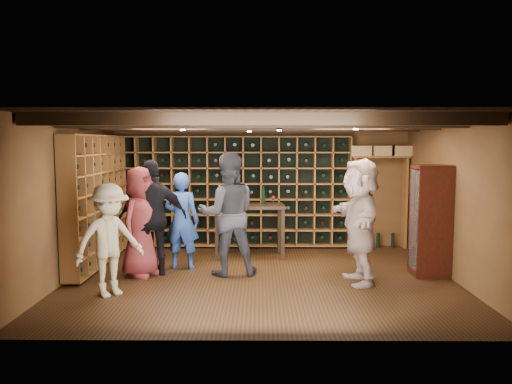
{
  "coord_description": "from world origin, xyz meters",
  "views": [
    {
      "loc": [
        -0.02,
        -7.71,
        2.14
      ],
      "look_at": [
        -0.08,
        0.2,
        1.35
      ],
      "focal_mm": 35.0,
      "sensor_mm": 36.0,
      "label": 1
    }
  ],
  "objects_px": {
    "man_blue_shirt": "(182,220)",
    "guest_beige": "(360,221)",
    "guest_red_floral": "(141,222)",
    "guest_woman_black": "(153,218)",
    "display_cabinet": "(430,223)",
    "guest_khaki": "(109,240)",
    "tasting_table": "(249,211)",
    "man_grey_suit": "(228,214)"
  },
  "relations": [
    {
      "from": "man_blue_shirt",
      "to": "tasting_table",
      "type": "bearing_deg",
      "value": -134.33
    },
    {
      "from": "man_blue_shirt",
      "to": "tasting_table",
      "type": "xyz_separation_m",
      "value": [
        1.12,
        0.84,
        0.04
      ]
    },
    {
      "from": "display_cabinet",
      "to": "guest_beige",
      "type": "relative_size",
      "value": 0.92
    },
    {
      "from": "display_cabinet",
      "to": "tasting_table",
      "type": "relative_size",
      "value": 1.29
    },
    {
      "from": "guest_khaki",
      "to": "display_cabinet",
      "type": "bearing_deg",
      "value": -30.55
    },
    {
      "from": "guest_woman_black",
      "to": "guest_khaki",
      "type": "distance_m",
      "value": 1.16
    },
    {
      "from": "guest_khaki",
      "to": "man_blue_shirt",
      "type": "bearing_deg",
      "value": 19.75
    },
    {
      "from": "guest_woman_black",
      "to": "display_cabinet",
      "type": "bearing_deg",
      "value": 159.7
    },
    {
      "from": "display_cabinet",
      "to": "man_grey_suit",
      "type": "xyz_separation_m",
      "value": [
        -3.24,
        0.03,
        0.13
      ]
    },
    {
      "from": "tasting_table",
      "to": "display_cabinet",
      "type": "bearing_deg",
      "value": -27.91
    },
    {
      "from": "man_blue_shirt",
      "to": "guest_red_floral",
      "type": "height_order",
      "value": "guest_red_floral"
    },
    {
      "from": "man_grey_suit",
      "to": "guest_red_floral",
      "type": "xyz_separation_m",
      "value": [
        -1.38,
        -0.09,
        -0.11
      ]
    },
    {
      "from": "guest_red_floral",
      "to": "guest_woman_black",
      "type": "bearing_deg",
      "value": -51.43
    },
    {
      "from": "guest_red_floral",
      "to": "tasting_table",
      "type": "xyz_separation_m",
      "value": [
        1.69,
        1.33,
        -0.02
      ]
    },
    {
      "from": "display_cabinet",
      "to": "tasting_table",
      "type": "bearing_deg",
      "value": 156.66
    },
    {
      "from": "man_blue_shirt",
      "to": "guest_beige",
      "type": "distance_m",
      "value": 2.97
    },
    {
      "from": "tasting_table",
      "to": "man_blue_shirt",
      "type": "bearing_deg",
      "value": -147.82
    },
    {
      "from": "man_grey_suit",
      "to": "guest_woman_black",
      "type": "xyz_separation_m",
      "value": [
        -1.2,
        -0.04,
        -0.06
      ]
    },
    {
      "from": "display_cabinet",
      "to": "guest_red_floral",
      "type": "relative_size",
      "value": 1.0
    },
    {
      "from": "display_cabinet",
      "to": "guest_red_floral",
      "type": "xyz_separation_m",
      "value": [
        -4.62,
        -0.06,
        0.02
      ]
    },
    {
      "from": "guest_red_floral",
      "to": "guest_woman_black",
      "type": "height_order",
      "value": "guest_woman_black"
    },
    {
      "from": "guest_beige",
      "to": "display_cabinet",
      "type": "bearing_deg",
      "value": 106.3
    },
    {
      "from": "display_cabinet",
      "to": "guest_khaki",
      "type": "xyz_separation_m",
      "value": [
        -4.83,
        -1.1,
        -0.07
      ]
    },
    {
      "from": "display_cabinet",
      "to": "guest_beige",
      "type": "distance_m",
      "value": 1.29
    },
    {
      "from": "guest_red_floral",
      "to": "guest_beige",
      "type": "bearing_deg",
      "value": -73.44
    },
    {
      "from": "guest_red_floral",
      "to": "tasting_table",
      "type": "distance_m",
      "value": 2.15
    },
    {
      "from": "guest_beige",
      "to": "guest_khaki",
      "type": "bearing_deg",
      "value": -82.91
    },
    {
      "from": "guest_red_floral",
      "to": "guest_khaki",
      "type": "distance_m",
      "value": 1.06
    },
    {
      "from": "man_grey_suit",
      "to": "tasting_table",
      "type": "xyz_separation_m",
      "value": [
        0.31,
        1.24,
        -0.13
      ]
    },
    {
      "from": "man_blue_shirt",
      "to": "guest_beige",
      "type": "height_order",
      "value": "guest_beige"
    },
    {
      "from": "guest_khaki",
      "to": "guest_beige",
      "type": "distance_m",
      "value": 3.68
    },
    {
      "from": "man_blue_shirt",
      "to": "guest_red_floral",
      "type": "bearing_deg",
      "value": 49.81
    },
    {
      "from": "man_grey_suit",
      "to": "guest_red_floral",
      "type": "height_order",
      "value": "man_grey_suit"
    },
    {
      "from": "man_grey_suit",
      "to": "guest_woman_black",
      "type": "height_order",
      "value": "man_grey_suit"
    },
    {
      "from": "man_blue_shirt",
      "to": "man_grey_suit",
      "type": "xyz_separation_m",
      "value": [
        0.81,
        -0.4,
        0.17
      ]
    },
    {
      "from": "man_grey_suit",
      "to": "guest_khaki",
      "type": "height_order",
      "value": "man_grey_suit"
    },
    {
      "from": "display_cabinet",
      "to": "man_blue_shirt",
      "type": "bearing_deg",
      "value": 173.95
    },
    {
      "from": "guest_khaki",
      "to": "man_grey_suit",
      "type": "bearing_deg",
      "value": -7.87
    },
    {
      "from": "tasting_table",
      "to": "man_grey_suit",
      "type": "bearing_deg",
      "value": -108.76
    },
    {
      "from": "guest_khaki",
      "to": "tasting_table",
      "type": "height_order",
      "value": "guest_khaki"
    },
    {
      "from": "guest_red_floral",
      "to": "guest_khaki",
      "type": "height_order",
      "value": "guest_red_floral"
    },
    {
      "from": "guest_red_floral",
      "to": "guest_khaki",
      "type": "bearing_deg",
      "value": -168.49
    }
  ]
}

